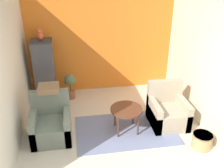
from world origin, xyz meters
TOP-DOWN VIEW (x-y plane):
  - wall_back_accent at (0.00, 3.44)m, footprint 3.79×0.06m
  - wall_left at (-1.86, 1.71)m, footprint 0.06×3.41m
  - wall_right at (1.86, 1.71)m, footprint 0.06×3.41m
  - area_rug at (0.25, 1.43)m, footprint 2.05×1.27m
  - coffee_table at (0.25, 1.43)m, footprint 0.64×0.64m
  - armchair_left at (-1.24, 1.47)m, footprint 0.75×0.76m
  - armchair_right at (1.17, 1.54)m, footprint 0.75×0.76m
  - birdcage at (-1.43, 3.02)m, footprint 0.49×0.49m
  - parrot at (-1.43, 3.02)m, footprint 0.14×0.25m
  - potted_plant at (-0.85, 2.98)m, footprint 0.30×0.27m
  - wicker_basket at (1.53, 0.69)m, footprint 0.38×0.38m
  - throw_pillow at (-1.24, 1.73)m, footprint 0.39×0.39m

SIDE VIEW (x-z plane):
  - area_rug at x=0.25m, z-range 0.00..0.01m
  - wicker_basket at x=1.53m, z-range 0.01..0.30m
  - armchair_left at x=-1.24m, z-range -0.17..0.73m
  - armchair_right at x=1.17m, z-range -0.17..0.73m
  - potted_plant at x=-0.85m, z-range 0.07..0.73m
  - coffee_table at x=0.25m, z-range 0.21..0.73m
  - birdcage at x=-1.43m, z-range 0.00..1.53m
  - throw_pillow at x=-1.24m, z-range 0.90..1.00m
  - wall_back_accent at x=0.00m, z-range 0.00..2.72m
  - wall_left at x=-1.86m, z-range 0.00..2.72m
  - wall_right at x=1.86m, z-range 0.00..2.72m
  - parrot at x=-1.43m, z-range 1.52..1.81m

